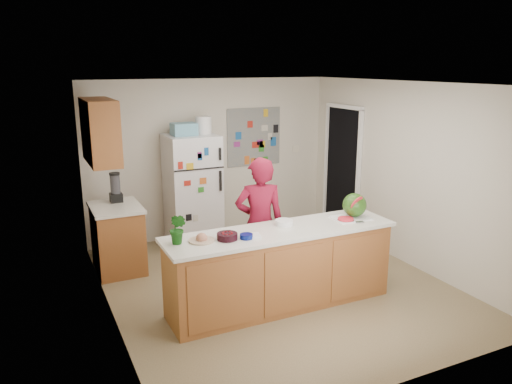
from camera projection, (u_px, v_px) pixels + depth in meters
name	position (u px, v px, depth m)	size (l,w,h in m)	color
floor	(276.00, 286.00, 6.32)	(4.00, 4.50, 0.02)	brown
wall_back	(211.00, 158.00, 7.98)	(4.00, 0.02, 2.50)	beige
wall_left	(105.00, 210.00, 5.17)	(0.02, 4.50, 2.50)	beige
wall_right	(406.00, 174.00, 6.84)	(0.02, 4.50, 2.50)	beige
ceiling	(278.00, 83.00, 5.69)	(4.00, 4.50, 0.02)	white
doorway	(343.00, 171.00, 8.16)	(0.03, 0.85, 2.04)	black
peninsula_base	(281.00, 270.00, 5.69)	(2.60, 0.62, 0.88)	brown
peninsula_top	(281.00, 231.00, 5.57)	(2.68, 0.70, 0.04)	silver
side_counter_base	(118.00, 239.00, 6.69)	(0.60, 0.80, 0.86)	brown
side_counter_top	(115.00, 207.00, 6.58)	(0.64, 0.84, 0.04)	silver
upper_cabinets	(100.00, 131.00, 6.23)	(0.35, 1.00, 0.80)	brown
refrigerator	(193.00, 191.00, 7.57)	(0.75, 0.70, 1.70)	silver
fridge_top_bin	(184.00, 129.00, 7.29)	(0.35, 0.28, 0.18)	#5999B2
photo_collage	(254.00, 137.00, 8.20)	(0.95, 0.01, 0.95)	slate
person	(260.00, 224.00, 6.07)	(0.60, 0.40, 1.65)	maroon
blender_appliance	(115.00, 188.00, 6.72)	(0.13, 0.13, 0.38)	black
cutting_board	(351.00, 218.00, 5.97)	(0.44, 0.33, 0.01)	silver
watermelon	(355.00, 205.00, 5.98)	(0.29, 0.29, 0.29)	#2B5C18
watermelon_slice	(346.00, 219.00, 5.88)	(0.19, 0.19, 0.02)	#D23043
cherry_bowl	(227.00, 236.00, 5.25)	(0.22, 0.22, 0.07)	black
white_bowl	(284.00, 223.00, 5.72)	(0.20, 0.20, 0.06)	white
cobalt_bowl	(246.00, 236.00, 5.28)	(0.14, 0.14, 0.05)	#061259
plate	(202.00, 240.00, 5.21)	(0.28, 0.28, 0.02)	beige
paper_towel	(252.00, 236.00, 5.34)	(0.19, 0.16, 0.02)	white
keys	(360.00, 222.00, 5.82)	(0.10, 0.04, 0.01)	slate
potted_plant	(178.00, 229.00, 5.09)	(0.18, 0.15, 0.33)	#194110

